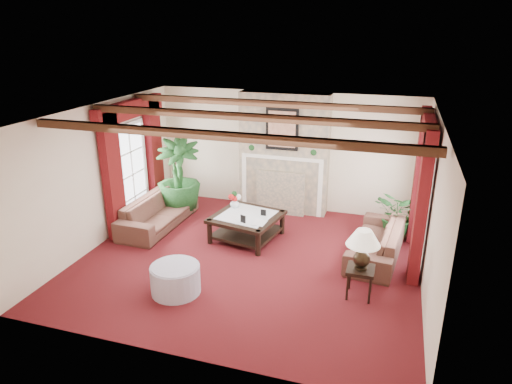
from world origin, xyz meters
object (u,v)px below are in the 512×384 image
(side_table, at_px, (360,282))
(coffee_table, at_px, (247,227))
(potted_palm, at_px, (179,192))
(ottoman, at_px, (176,279))
(sofa_left, at_px, (158,207))
(sofa_right, at_px, (377,236))

(side_table, bearing_deg, coffee_table, 148.33)
(potted_palm, distance_m, ottoman, 3.40)
(side_table, relative_size, ottoman, 0.63)
(ottoman, bearing_deg, side_table, 14.98)
(potted_palm, bearing_deg, ottoman, -65.07)
(sofa_left, bearing_deg, side_table, -107.31)
(sofa_left, xyz_separation_m, sofa_right, (4.53, -0.01, -0.01))
(sofa_left, height_order, potted_palm, potted_palm)
(sofa_left, relative_size, sofa_right, 1.01)
(sofa_left, xyz_separation_m, potted_palm, (0.10, 0.83, 0.06))
(sofa_right, bearing_deg, potted_palm, -94.47)
(sofa_left, distance_m, coffee_table, 2.00)
(sofa_right, height_order, potted_palm, potted_palm)
(side_table, bearing_deg, ottoman, -165.02)
(sofa_right, height_order, side_table, sofa_right)
(side_table, bearing_deg, sofa_left, 161.16)
(sofa_left, height_order, side_table, sofa_left)
(sofa_left, relative_size, side_table, 4.34)
(sofa_left, bearing_deg, ottoman, -144.23)
(coffee_table, xyz_separation_m, side_table, (2.36, -1.46, -0.00))
(coffee_table, distance_m, side_table, 2.77)
(ottoman, bearing_deg, sofa_left, 124.24)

